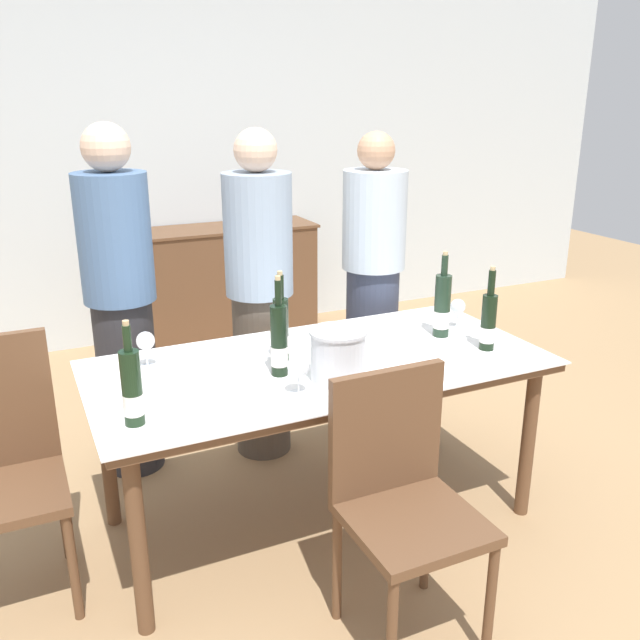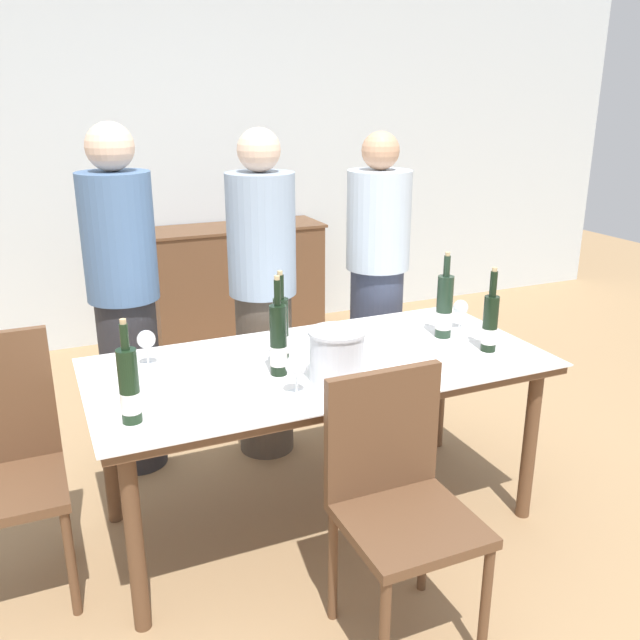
{
  "view_description": "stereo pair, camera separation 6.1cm",
  "coord_description": "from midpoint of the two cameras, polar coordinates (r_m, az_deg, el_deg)",
  "views": [
    {
      "loc": [
        -1.09,
        -2.33,
        1.78
      ],
      "look_at": [
        0.0,
        0.0,
        0.92
      ],
      "focal_mm": 38.0,
      "sensor_mm": 36.0,
      "label": 1
    },
    {
      "loc": [
        -1.03,
        -2.35,
        1.78
      ],
      "look_at": [
        0.0,
        0.0,
        0.92
      ],
      "focal_mm": 38.0,
      "sensor_mm": 36.0,
      "label": 2
    }
  ],
  "objects": [
    {
      "name": "person_host",
      "position": [
        3.3,
        -15.61,
        1.28
      ],
      "size": [
        0.33,
        0.33,
        1.67
      ],
      "color": "#2D2D33",
      "rests_on": "ground_plane"
    },
    {
      "name": "wine_bottle_0",
      "position": [
        3.06,
        10.99,
        1.01
      ],
      "size": [
        0.07,
        0.07,
        0.39
      ],
      "color": "#1E3323",
      "rests_on": "dining_table"
    },
    {
      "name": "chair_near_front",
      "position": [
        2.33,
        7.25,
        -14.03
      ],
      "size": [
        0.42,
        0.42,
        0.92
      ],
      "color": "brown",
      "rests_on": "ground_plane"
    },
    {
      "name": "sideboard_cabinet",
      "position": [
        5.15,
        -6.65,
        3.18
      ],
      "size": [
        1.3,
        0.46,
        0.86
      ],
      "color": "brown",
      "rests_on": "ground_plane"
    },
    {
      "name": "dining_table",
      "position": [
        2.8,
        0.63,
        -4.87
      ],
      "size": [
        1.85,
        0.88,
        0.74
      ],
      "color": "brown",
      "rests_on": "ground_plane"
    },
    {
      "name": "wine_glass_0",
      "position": [
        3.19,
        12.29,
        0.91
      ],
      "size": [
        0.07,
        0.07,
        0.14
      ],
      "color": "white",
      "rests_on": "dining_table"
    },
    {
      "name": "wine_glass_1",
      "position": [
        2.77,
        -13.81,
        -1.7
      ],
      "size": [
        0.07,
        0.07,
        0.15
      ],
      "color": "white",
      "rests_on": "dining_table"
    },
    {
      "name": "back_wall",
      "position": [
        5.17,
        -12.15,
        13.91
      ],
      "size": [
        8.0,
        0.1,
        2.8
      ],
      "color": "silver",
      "rests_on": "ground_plane"
    },
    {
      "name": "person_guest_left",
      "position": [
        3.34,
        -4.3,
        1.8
      ],
      "size": [
        0.33,
        0.33,
        1.64
      ],
      "color": "#51473D",
      "rests_on": "ground_plane"
    },
    {
      "name": "chair_left_end",
      "position": [
        2.73,
        -24.76,
        -10.16
      ],
      "size": [
        0.42,
        0.42,
        0.97
      ],
      "color": "brown",
      "rests_on": "ground_plane"
    },
    {
      "name": "wine_bottle_4",
      "position": [
        2.31,
        -15.03,
        -5.49
      ],
      "size": [
        0.07,
        0.07,
        0.36
      ],
      "color": "black",
      "rests_on": "dining_table"
    },
    {
      "name": "wine_bottle_1",
      "position": [
        2.74,
        -2.66,
        -0.87
      ],
      "size": [
        0.06,
        0.06,
        0.38
      ],
      "color": "black",
      "rests_on": "dining_table"
    },
    {
      "name": "ice_bucket",
      "position": [
        2.56,
        2.11,
        -2.89
      ],
      "size": [
        0.22,
        0.22,
        0.2
      ],
      "color": "silver",
      "rests_on": "dining_table"
    },
    {
      "name": "ground_plane",
      "position": [
        3.12,
        0.58,
        -16.23
      ],
      "size": [
        12.0,
        12.0,
        0.0
      ],
      "primitive_type": "plane",
      "color": "#A37F56"
    },
    {
      "name": "wine_bottle_3",
      "position": [
        2.6,
        -2.86,
        -1.82
      ],
      "size": [
        0.07,
        0.07,
        0.4
      ],
      "color": "black",
      "rests_on": "dining_table"
    },
    {
      "name": "person_guest_right",
      "position": [
        3.6,
        5.29,
        2.69
      ],
      "size": [
        0.33,
        0.33,
        1.61
      ],
      "color": "#383F56",
      "rests_on": "ground_plane"
    },
    {
      "name": "wine_glass_2",
      "position": [
        2.44,
        -1.29,
        -3.97
      ],
      "size": [
        0.08,
        0.08,
        0.15
      ],
      "color": "white",
      "rests_on": "dining_table"
    },
    {
      "name": "wine_bottle_2",
      "position": [
        2.94,
        14.71,
        -0.26
      ],
      "size": [
        0.06,
        0.06,
        0.36
      ],
      "color": "black",
      "rests_on": "dining_table"
    }
  ]
}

